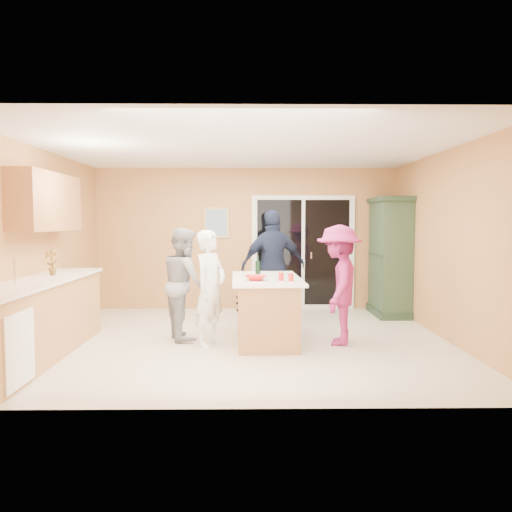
{
  "coord_description": "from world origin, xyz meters",
  "views": [
    {
      "loc": [
        0.06,
        -6.72,
        1.63
      ],
      "look_at": [
        0.15,
        0.1,
        1.15
      ],
      "focal_mm": 35.0,
      "sensor_mm": 36.0,
      "label": 1
    }
  ],
  "objects_px": {
    "green_hutch": "(390,258)",
    "woman_white": "(210,288)",
    "woman_navy": "(273,266)",
    "kitchen_island": "(266,311)",
    "woman_grey": "(185,283)",
    "woman_magenta": "(339,285)"
  },
  "relations": [
    {
      "from": "green_hutch",
      "to": "woman_white",
      "type": "distance_m",
      "value": 3.62
    },
    {
      "from": "woman_navy",
      "to": "kitchen_island",
      "type": "bearing_deg",
      "value": 67.33
    },
    {
      "from": "green_hutch",
      "to": "woman_grey",
      "type": "relative_size",
      "value": 1.32
    },
    {
      "from": "kitchen_island",
      "to": "woman_white",
      "type": "bearing_deg",
      "value": -165.67
    },
    {
      "from": "woman_white",
      "to": "woman_navy",
      "type": "bearing_deg",
      "value": -0.5
    },
    {
      "from": "kitchen_island",
      "to": "woman_grey",
      "type": "relative_size",
      "value": 1.1
    },
    {
      "from": "green_hutch",
      "to": "woman_magenta",
      "type": "distance_m",
      "value": 2.4
    },
    {
      "from": "green_hutch",
      "to": "woman_magenta",
      "type": "xyz_separation_m",
      "value": [
        -1.25,
        -2.04,
        -0.2
      ]
    },
    {
      "from": "kitchen_island",
      "to": "woman_magenta",
      "type": "relative_size",
      "value": 1.07
    },
    {
      "from": "woman_grey",
      "to": "woman_navy",
      "type": "distance_m",
      "value": 1.71
    },
    {
      "from": "woman_grey",
      "to": "woman_navy",
      "type": "xyz_separation_m",
      "value": [
        1.28,
        1.13,
        0.14
      ]
    },
    {
      "from": "kitchen_island",
      "to": "woman_navy",
      "type": "xyz_separation_m",
      "value": [
        0.16,
        1.31,
        0.5
      ]
    },
    {
      "from": "woman_navy",
      "to": "woman_magenta",
      "type": "xyz_separation_m",
      "value": [
        0.8,
        -1.48,
        -0.12
      ]
    },
    {
      "from": "kitchen_island",
      "to": "green_hutch",
      "type": "relative_size",
      "value": 0.83
    },
    {
      "from": "woman_navy",
      "to": "green_hutch",
      "type": "bearing_deg",
      "value": 179.79
    },
    {
      "from": "woman_navy",
      "to": "woman_magenta",
      "type": "relative_size",
      "value": 1.15
    },
    {
      "from": "woman_grey",
      "to": "woman_white",
      "type": "bearing_deg",
      "value": -155.02
    },
    {
      "from": "woman_white",
      "to": "woman_grey",
      "type": "height_order",
      "value": "woman_grey"
    },
    {
      "from": "kitchen_island",
      "to": "woman_grey",
      "type": "height_order",
      "value": "woman_grey"
    },
    {
      "from": "woman_white",
      "to": "green_hutch",
      "type": "bearing_deg",
      "value": -24.65
    },
    {
      "from": "green_hutch",
      "to": "woman_white",
      "type": "bearing_deg",
      "value": -144.54
    },
    {
      "from": "woman_navy",
      "to": "woman_white",
      "type": "bearing_deg",
      "value": 43.89
    }
  ]
}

